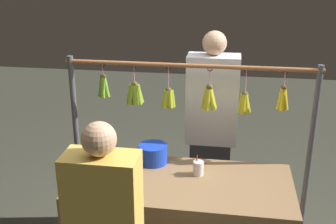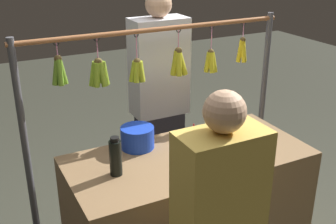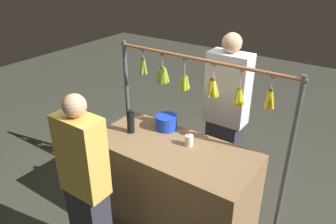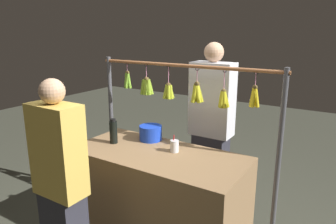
{
  "view_description": "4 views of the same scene",
  "coord_description": "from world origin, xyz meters",
  "px_view_note": "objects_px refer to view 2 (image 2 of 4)",
  "views": [
    {
      "loc": [
        -0.31,
        2.55,
        2.32
      ],
      "look_at": [
        0.1,
        0.0,
        1.37
      ],
      "focal_mm": 44.89,
      "sensor_mm": 36.0,
      "label": 1
    },
    {
      "loc": [
        1.19,
        2.02,
        2.12
      ],
      "look_at": [
        0.15,
        0.0,
        1.18
      ],
      "focal_mm": 45.15,
      "sensor_mm": 36.0,
      "label": 2
    },
    {
      "loc": [
        -1.39,
        2.1,
        2.48
      ],
      "look_at": [
        0.06,
        0.0,
        1.2
      ],
      "focal_mm": 34.97,
      "sensor_mm": 36.0,
      "label": 3
    },
    {
      "loc": [
        -1.43,
        2.1,
        1.89
      ],
      "look_at": [
        -0.1,
        0.0,
        1.25
      ],
      "focal_mm": 33.72,
      "sensor_mm": 36.0,
      "label": 4
    }
  ],
  "objects_px": {
    "drink_cup": "(196,138)",
    "water_bottle": "(116,157)",
    "vendor_person": "(159,108)",
    "blue_bucket": "(137,137)"
  },
  "relations": [
    {
      "from": "blue_bucket",
      "to": "vendor_person",
      "type": "distance_m",
      "value": 0.65
    },
    {
      "from": "water_bottle",
      "to": "drink_cup",
      "type": "height_order",
      "value": "water_bottle"
    },
    {
      "from": "drink_cup",
      "to": "water_bottle",
      "type": "bearing_deg",
      "value": 10.92
    },
    {
      "from": "water_bottle",
      "to": "vendor_person",
      "type": "distance_m",
      "value": 1.0
    },
    {
      "from": "vendor_person",
      "to": "drink_cup",
      "type": "bearing_deg",
      "value": 85.38
    },
    {
      "from": "vendor_person",
      "to": "blue_bucket",
      "type": "bearing_deg",
      "value": 51.33
    },
    {
      "from": "drink_cup",
      "to": "vendor_person",
      "type": "xyz_separation_m",
      "value": [
        -0.05,
        -0.65,
        -0.04
      ]
    },
    {
      "from": "blue_bucket",
      "to": "vendor_person",
      "type": "relative_size",
      "value": 0.12
    },
    {
      "from": "water_bottle",
      "to": "vendor_person",
      "type": "xyz_separation_m",
      "value": [
        -0.65,
        -0.76,
        -0.09
      ]
    },
    {
      "from": "drink_cup",
      "to": "blue_bucket",
      "type": "bearing_deg",
      "value": -21.58
    }
  ]
}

